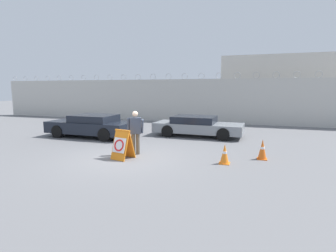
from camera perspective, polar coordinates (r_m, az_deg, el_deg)
ground_plane at (r=10.08m, az=-9.10°, el=-6.86°), size 90.00×90.00×0.00m
perimeter_wall at (r=20.31m, az=5.40°, el=5.50°), size 36.00×0.30×3.75m
building_block at (r=24.36m, az=22.59°, el=7.53°), size 8.83×5.34×5.17m
barricade_sign at (r=9.85m, az=-9.97°, el=-3.99°), size 0.79×0.82×1.10m
security_guard at (r=10.37m, az=-7.12°, el=-0.97°), size 0.68×0.42×1.73m
traffic_cone_near at (r=10.29m, az=19.86°, el=-4.83°), size 0.36×0.36×0.75m
traffic_cone_mid at (r=9.34m, az=12.23°, el=-5.98°), size 0.36×0.36×0.70m
parked_car_front_coupe at (r=14.73m, az=-16.32°, el=0.13°), size 4.69×2.09×1.20m
parked_car_rear_sedan at (r=14.43m, az=6.41°, el=0.04°), size 4.83×2.04×1.09m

